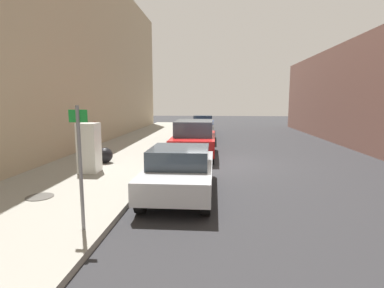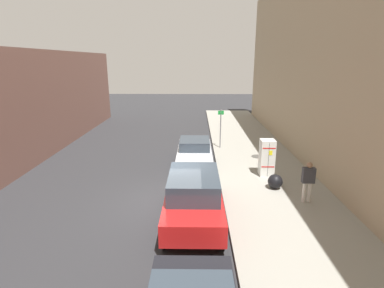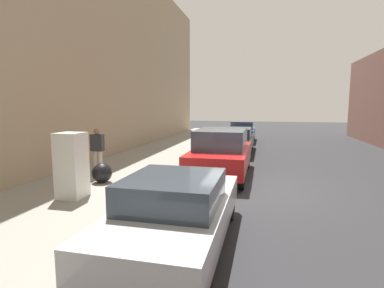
# 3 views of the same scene
# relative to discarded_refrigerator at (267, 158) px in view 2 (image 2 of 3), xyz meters

# --- Properties ---
(ground_plane) EXTENTS (80.00, 80.00, 0.00)m
(ground_plane) POSITION_rel_discarded_refrigerator_xyz_m (4.43, 2.73, -1.02)
(ground_plane) COLOR #28282B
(sidewalk_slab) EXTENTS (4.62, 44.00, 0.14)m
(sidewalk_slab) POSITION_rel_discarded_refrigerator_xyz_m (-0.02, 2.73, -0.95)
(sidewalk_slab) COLOR gray
(sidewalk_slab) RESTS_ON ground
(discarded_refrigerator) EXTENTS (0.67, 0.66, 1.75)m
(discarded_refrigerator) POSITION_rel_discarded_refrigerator_xyz_m (0.00, 0.00, 0.00)
(discarded_refrigerator) COLOR silver
(discarded_refrigerator) RESTS_ON sidewalk_slab
(manhole_cover) EXTENTS (0.70, 0.70, 0.02)m
(manhole_cover) POSITION_rel_discarded_refrigerator_xyz_m (-0.17, -2.84, -0.87)
(manhole_cover) COLOR #47443F
(manhole_cover) RESTS_ON sidewalk_slab
(street_sign_post) EXTENTS (0.36, 0.07, 2.44)m
(street_sign_post) POSITION_rel_discarded_refrigerator_xyz_m (1.85, -4.69, 0.50)
(street_sign_post) COLOR slate
(street_sign_post) RESTS_ON sidewalk_slab
(trash_bag) EXTENTS (0.63, 0.63, 0.63)m
(trash_bag) POSITION_rel_discarded_refrigerator_xyz_m (-0.04, 1.59, -0.56)
(trash_bag) COLOR black
(trash_bag) RESTS_ON sidewalk_slab
(pedestrian_walking_far) EXTENTS (0.47, 0.22, 1.63)m
(pedestrian_walking_far) POSITION_rel_discarded_refrigerator_xyz_m (-0.94, 2.85, 0.06)
(pedestrian_walking_far) COLOR beige
(pedestrian_walking_far) RESTS_ON sidewalk_slab
(parked_sedan_silver) EXTENTS (1.81, 4.33, 1.38)m
(parked_sedan_silver) POSITION_rel_discarded_refrigerator_xyz_m (3.46, -1.84, -0.30)
(parked_sedan_silver) COLOR silver
(parked_sedan_silver) RESTS_ON ground
(parked_suv_red) EXTENTS (1.95, 4.52, 1.74)m
(parked_suv_red) POSITION_rel_discarded_refrigerator_xyz_m (3.46, 4.00, -0.13)
(parked_suv_red) COLOR red
(parked_suv_red) RESTS_ON ground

